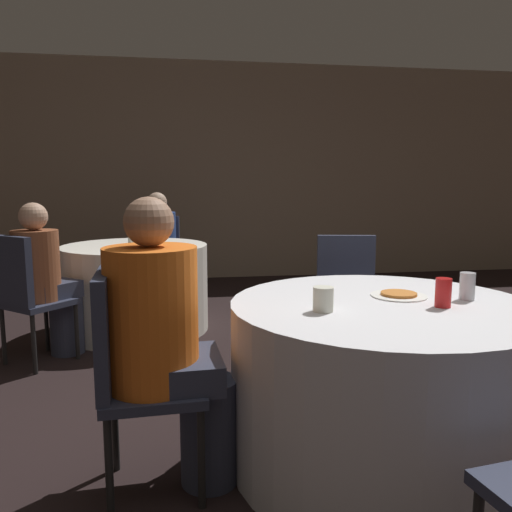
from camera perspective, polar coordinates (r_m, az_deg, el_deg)
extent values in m
plane|color=black|center=(2.56, 10.38, -20.97)|extent=(16.00, 16.00, 0.00)
cube|color=gray|center=(6.68, -2.31, 9.54)|extent=(16.00, 0.06, 2.80)
cylinder|color=silver|center=(2.35, 14.01, -13.90)|extent=(1.33, 1.33, 0.73)
cylinder|color=white|center=(4.39, -13.56, -3.54)|extent=(1.22, 1.22, 0.73)
cube|color=#2D3347|center=(3.26, 10.53, -6.45)|extent=(0.47, 0.47, 0.04)
cube|color=#2D3347|center=(3.38, 10.21, -1.56)|extent=(0.38, 0.12, 0.46)
cylinder|color=black|center=(3.19, 13.95, -11.06)|extent=(0.03, 0.03, 0.41)
cylinder|color=black|center=(3.14, 7.74, -11.21)|extent=(0.03, 0.03, 0.41)
cylinder|color=black|center=(3.51, 12.82, -9.25)|extent=(0.03, 0.03, 0.41)
cylinder|color=black|center=(3.46, 7.21, -9.34)|extent=(0.03, 0.03, 0.41)
cube|color=#2D3347|center=(2.11, -11.59, -14.67)|extent=(0.42, 0.42, 0.04)
cube|color=#2D3347|center=(2.04, -16.91, -8.24)|extent=(0.07, 0.38, 0.46)
cylinder|color=black|center=(2.37, -7.14, -17.90)|extent=(0.03, 0.03, 0.41)
cylinder|color=black|center=(2.07, -6.26, -22.01)|extent=(0.03, 0.03, 0.41)
cylinder|color=black|center=(2.37, -15.80, -18.15)|extent=(0.03, 0.03, 0.41)
cylinder|color=black|center=(2.07, -16.44, -22.30)|extent=(0.03, 0.03, 0.41)
cube|color=#2D3347|center=(3.79, -23.59, -4.91)|extent=(0.56, 0.56, 0.04)
cube|color=#2D3347|center=(3.65, -26.12, -1.54)|extent=(0.32, 0.28, 0.46)
cylinder|color=black|center=(4.08, -22.82, -7.22)|extent=(0.03, 0.03, 0.41)
cylinder|color=black|center=(3.81, -19.80, -8.11)|extent=(0.03, 0.03, 0.41)
cylinder|color=black|center=(3.90, -26.91, -8.16)|extent=(0.03, 0.03, 0.41)
cylinder|color=black|center=(3.62, -24.05, -9.20)|extent=(0.03, 0.03, 0.41)
cube|color=#2D3347|center=(5.27, -11.06, -0.87)|extent=(0.46, 0.46, 0.04)
cube|color=#2D3347|center=(5.41, -10.74, 2.06)|extent=(0.38, 0.11, 0.46)
cylinder|color=black|center=(5.11, -9.52, -3.65)|extent=(0.03, 0.03, 0.41)
cylinder|color=black|center=(5.18, -13.23, -3.59)|extent=(0.03, 0.03, 0.41)
cylinder|color=black|center=(5.44, -8.87, -2.92)|extent=(0.03, 0.03, 0.41)
cylinder|color=black|center=(5.50, -12.36, -2.88)|extent=(0.03, 0.03, 0.41)
cylinder|color=#33384C|center=(3.97, -20.80, -7.23)|extent=(0.24, 0.24, 0.45)
cube|color=#33384C|center=(3.84, -22.30, -3.61)|extent=(0.43, 0.43, 0.12)
cylinder|color=brown|center=(3.75, -23.81, -0.99)|extent=(0.31, 0.31, 0.48)
sphere|color=tan|center=(3.71, -24.11, 4.15)|extent=(0.19, 0.19, 0.19)
cylinder|color=black|center=(5.09, -11.51, -3.52)|extent=(0.24, 0.24, 0.45)
cube|color=black|center=(5.15, -11.33, -0.29)|extent=(0.40, 0.37, 0.12)
cylinder|color=#33519E|center=(5.23, -11.14, 2.13)|extent=(0.37, 0.37, 0.51)
sphere|color=#DBB293|center=(5.20, -11.25, 6.04)|extent=(0.20, 0.20, 0.20)
cylinder|color=#33384C|center=(2.21, -5.38, -19.28)|extent=(0.24, 0.24, 0.45)
cube|color=#33384C|center=(2.09, -8.55, -12.78)|extent=(0.34, 0.36, 0.12)
cylinder|color=orange|center=(2.02, -11.83, -6.84)|extent=(0.36, 0.36, 0.56)
sphere|color=#997056|center=(1.95, -12.15, 3.83)|extent=(0.19, 0.19, 0.19)
cylinder|color=white|center=(2.38, 15.99, -4.38)|extent=(0.25, 0.25, 0.01)
cylinder|color=orange|center=(2.38, 16.00, -4.17)|extent=(0.16, 0.16, 0.01)
cylinder|color=red|center=(2.22, 20.61, -3.95)|extent=(0.07, 0.07, 0.12)
cylinder|color=silver|center=(2.40, 23.00, -3.20)|extent=(0.07, 0.07, 0.12)
cylinder|color=silver|center=(2.03, 7.69, -4.91)|extent=(0.08, 0.08, 0.10)
cylinder|color=silver|center=(4.47, -12.62, 3.01)|extent=(0.09, 0.09, 0.24)
cylinder|color=silver|center=(4.35, -13.85, 1.90)|extent=(0.09, 0.09, 0.10)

